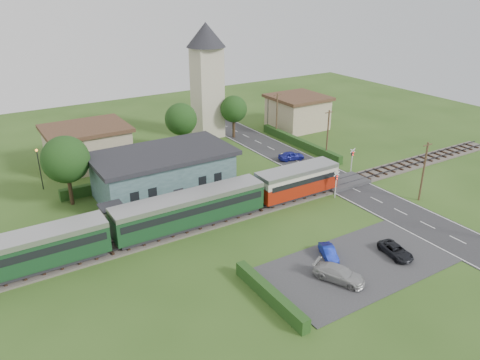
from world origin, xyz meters
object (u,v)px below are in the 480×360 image
pedestrian_near (241,188)px  equipment_hut (113,217)px  house_east (297,112)px  car_on_road (291,156)px  house_west (87,146)px  car_park_dark (396,251)px  crossing_signal_far (352,157)px  car_park_silver (339,274)px  pedestrian_far (139,214)px  station_building (164,173)px  train (161,216)px  car_park_blue (329,252)px  church_tower (207,72)px  crossing_signal_near (336,181)px

pedestrian_near → equipment_hut: bearing=-1.7°
pedestrian_near → house_east: bearing=-140.7°
pedestrian_near → car_on_road: bearing=-150.8°
house_east → house_west: bearing=178.4°
car_park_dark → pedestrian_near: 18.48m
house_west → car_on_road: 27.87m
crossing_signal_far → car_on_road: 8.75m
car_park_silver → pedestrian_far: (-10.78, 18.06, 0.66)m
crossing_signal_far → pedestrian_far: (-28.94, 0.80, -0.75)m
station_building → crossing_signal_far: 24.51m
train → pedestrian_far: bearing=109.8°
station_building → car_park_dark: station_building is taller
car_park_blue → church_tower: bearing=101.8°
station_building → pedestrian_far: bearing=-132.6°
house_west → pedestrian_near: house_west is taller
car_park_silver → station_building: bearing=77.2°
car_park_blue → pedestrian_far: size_ratio=1.65×
train → crossing_signal_near: 20.73m
equipment_hut → car_on_road: equipment_hut is taller
pedestrian_near → pedestrian_far: bearing=-2.0°
house_east → crossing_signal_far: house_east is taller
car_on_road → pedestrian_far: 25.85m
station_building → house_east: bearing=23.4°
car_park_dark → pedestrian_far: 25.32m
car_on_road → pedestrian_near: size_ratio=1.82×
station_building → pedestrian_far: station_building is taller
car_park_silver → train: bearing=97.3°
station_building → car_park_blue: (7.10, -20.71, -2.10)m
crossing_signal_far → pedestrian_near: size_ratio=1.65×
car_on_road → pedestrian_far: bearing=118.8°
crossing_signal_far → car_park_silver: bearing=-136.4°
pedestrian_far → pedestrian_near: bearing=-67.5°
house_west → church_tower: bearing=8.5°
house_east → car_park_blue: size_ratio=2.84×
church_tower → house_east: bearing=-14.9°
house_east → station_building: bearing=-156.6°
station_building → church_tower: bearing=48.6°
church_tower → car_park_silver: bearing=-103.2°
crossing_signal_near → church_tower: bearing=92.8°
train → car_on_road: train is taller
pedestrian_far → car_park_blue: bearing=-115.9°
church_tower → equipment_hut: bearing=-135.3°
crossing_signal_near → car_park_blue: bearing=-135.0°
house_west → pedestrian_near: 23.42m
equipment_hut → station_building: size_ratio=0.16×
crossing_signal_near → pedestrian_near: size_ratio=1.65×
car_park_dark → crossing_signal_far: bearing=66.5°
equipment_hut → train: (3.81, -3.20, 0.43)m
house_west → house_east: same height
train → pedestrian_near: (11.00, 2.82, -0.74)m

